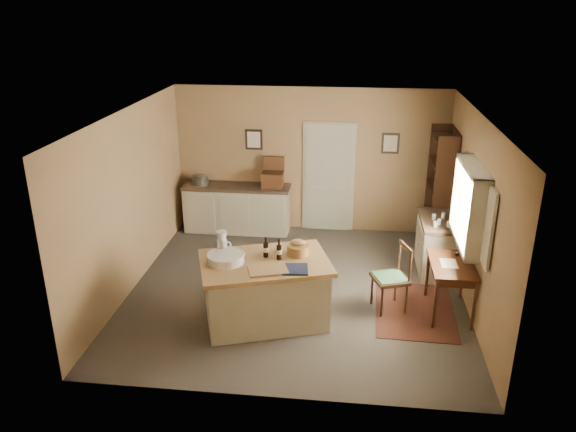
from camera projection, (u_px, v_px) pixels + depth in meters
The scene contains 16 objects.
ground at pixel (296, 289), 8.61m from camera, with size 5.00×5.00×0.00m, color #4A4339.
wall_back at pixel (310, 160), 10.43m from camera, with size 5.00×0.10×2.70m, color #9B7448.
wall_front at pixel (273, 291), 5.80m from camera, with size 5.00×0.10×2.70m, color #9B7448.
wall_left at pixel (130, 200), 8.38m from camera, with size 0.10×5.00×2.70m, color #9B7448.
wall_right at pixel (474, 214), 7.85m from camera, with size 0.10×5.00×2.70m, color #9B7448.
ceiling at pixel (297, 114), 7.62m from camera, with size 5.00×5.00×0.00m, color silver.
door at pixel (328, 177), 10.47m from camera, with size 0.97×0.06×2.11m, color #ABA992.
framed_prints at pixel (321, 141), 10.25m from camera, with size 2.82×0.02×0.38m.
window at pixel (473, 206), 7.60m from camera, with size 0.25×1.99×1.12m.
work_island at pixel (265, 289), 7.62m from camera, with size 1.96×1.58×1.20m.
sideboard at pixel (238, 207), 10.61m from camera, with size 2.00×0.57×1.18m.
rug at pixel (415, 310), 8.04m from camera, with size 1.10×1.60×0.01m, color #482314.
writing_desk at pixel (452, 270), 7.75m from camera, with size 0.59×0.96×0.82m.
desk_chair at pixel (390, 279), 7.90m from camera, with size 0.45×0.45×0.97m, color black, non-canonical shape.
right_cabinet at pixel (438, 245), 9.03m from camera, with size 0.61×1.09×0.99m.
shelving_unit at pixel (443, 190), 9.71m from camera, with size 0.36×0.96×2.13m.
Camera 1 is at (0.74, -7.57, 4.19)m, focal length 35.00 mm.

